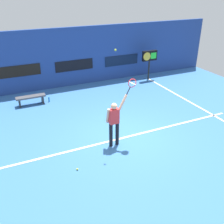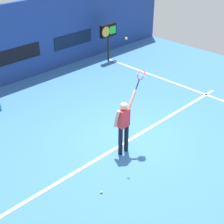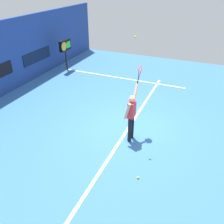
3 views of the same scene
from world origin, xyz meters
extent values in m
plane|color=#3870B2|center=(0.00, 0.00, 0.00)|extent=(18.00, 18.00, 0.00)
cube|color=navy|center=(0.00, 6.48, 1.63)|extent=(18.00, 0.20, 3.27)
cube|color=black|center=(0.00, 6.36, 1.18)|extent=(2.20, 0.03, 0.60)
cube|color=black|center=(-3.00, 6.36, 1.24)|extent=(2.20, 0.03, 0.60)
cube|color=#0C1933|center=(3.00, 6.36, 1.14)|extent=(2.20, 0.03, 0.60)
cube|color=white|center=(0.00, -0.04, 0.01)|extent=(10.00, 0.10, 0.01)
cube|color=white|center=(4.47, 2.00, 0.01)|extent=(0.10, 7.00, 0.01)
cylinder|color=black|center=(-0.75, -0.33, 0.46)|extent=(0.13, 0.13, 0.92)
cylinder|color=black|center=(-0.50, -0.33, 0.46)|extent=(0.13, 0.13, 0.92)
cube|color=red|center=(-0.63, -0.33, 1.20)|extent=(0.34, 0.20, 0.55)
sphere|color=#D8A884|center=(-0.63, -0.33, 1.58)|extent=(0.22, 0.22, 0.22)
cylinder|color=#D8A884|center=(-0.30, -0.33, 1.67)|extent=(0.35, 0.09, 0.55)
cylinder|color=#D8A884|center=(-0.83, -0.25, 1.22)|extent=(0.09, 0.23, 0.58)
cylinder|color=black|center=(-0.09, -0.33, 2.05)|extent=(0.17, 0.03, 0.28)
torus|color=red|center=(0.05, -0.33, 2.32)|extent=(0.42, 0.02, 0.42)
cylinder|color=silver|center=(0.05, -0.33, 2.32)|extent=(0.24, 0.27, 0.13)
sphere|color=#CCE033|center=(-0.59, -0.32, 3.50)|extent=(0.07, 0.07, 0.07)
cylinder|color=black|center=(4.42, 5.46, 0.59)|extent=(0.10, 0.10, 1.18)
cube|color=black|center=(4.42, 5.46, 1.48)|extent=(0.95, 0.18, 0.60)
cylinder|color=gold|center=(4.18, 5.36, 1.48)|extent=(0.48, 0.02, 0.48)
cube|color=#26D833|center=(4.63, 5.36, 1.48)|extent=(0.38, 0.02, 0.36)
cube|color=#4C4C51|center=(-2.80, 4.61, 0.41)|extent=(1.40, 0.36, 0.08)
cube|color=#262628|center=(-3.35, 4.61, 0.18)|extent=(0.08, 0.32, 0.37)
cube|color=#262628|center=(-2.25, 4.61, 0.18)|extent=(0.08, 0.32, 0.37)
cylinder|color=#338CD8|center=(-1.94, 4.61, 0.12)|extent=(0.07, 0.07, 0.24)
sphere|color=#CCE033|center=(-2.31, -1.14, 0.03)|extent=(0.07, 0.07, 0.07)
camera|label=1|loc=(-4.06, -7.63, 5.34)|focal=41.72mm
camera|label=2|loc=(-6.74, -5.96, 6.14)|focal=54.66mm
camera|label=3|loc=(-7.05, -2.36, 5.03)|focal=37.97mm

